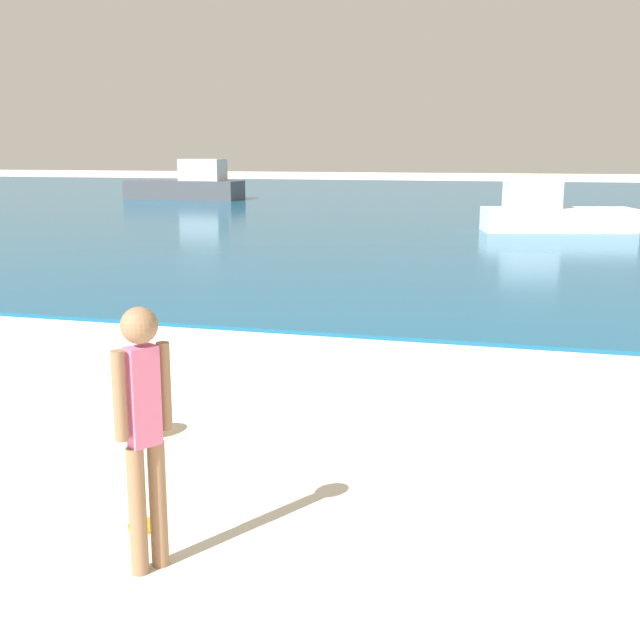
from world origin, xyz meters
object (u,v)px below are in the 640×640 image
object	(u,v)px
person_standing	(144,424)
boat_near	(552,214)
boat_far	(188,185)
beach_ball	(144,417)
frisbee	(144,526)

from	to	relation	value
person_standing	boat_near	world-z (taller)	person_standing
boat_far	beach_ball	xyz separation A→B (m)	(14.81, -33.10, -0.61)
boat_far	beach_ball	bearing A→B (deg)	115.15
person_standing	beach_ball	size ratio (longest dim) A/B	4.64
frisbee	boat_near	world-z (taller)	boat_near
frisbee	beach_ball	world-z (taller)	beach_ball
person_standing	frisbee	distance (m)	1.10
frisbee	boat_near	distance (m)	22.02
person_standing	beach_ball	world-z (taller)	person_standing
boat_near	beach_ball	bearing A→B (deg)	-114.38
person_standing	boat_near	bearing A→B (deg)	-154.73
frisbee	beach_ball	size ratio (longest dim) A/B	0.63
boat_near	boat_far	bearing A→B (deg)	130.89
boat_near	boat_far	xyz separation A→B (m)	(-18.46, 12.92, 0.18)
frisbee	boat_far	bearing A→B (deg)	114.28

